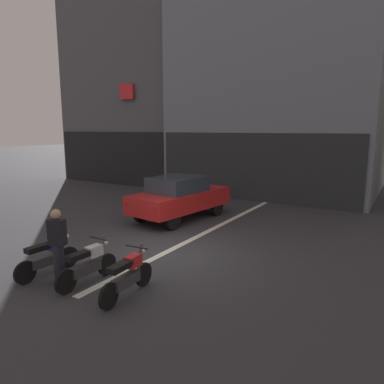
# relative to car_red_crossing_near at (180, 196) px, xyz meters

# --- Properties ---
(ground_plane) EXTENTS (120.00, 120.00, 0.00)m
(ground_plane) POSITION_rel_car_red_crossing_near_xyz_m (1.71, -3.43, -0.89)
(ground_plane) COLOR #333338
(lane_centre_line) EXTENTS (0.20, 18.00, 0.01)m
(lane_centre_line) POSITION_rel_car_red_crossing_near_xyz_m (1.71, 2.57, -0.88)
(lane_centre_line) COLOR silver
(lane_centre_line) RESTS_ON ground
(building_corner_left) EXTENTS (10.04, 9.03, 19.82)m
(building_corner_left) POSITION_rel_car_red_crossing_near_xyz_m (-7.93, 9.64, 9.01)
(building_corner_left) COLOR #56565B
(building_corner_left) RESTS_ON ground
(building_mid_block) EXTENTS (10.21, 9.88, 12.06)m
(building_mid_block) POSITION_rel_car_red_crossing_near_xyz_m (0.92, 9.64, 5.13)
(building_mid_block) COLOR gray
(building_mid_block) RESTS_ON ground
(car_red_crossing_near) EXTENTS (2.26, 4.29, 1.64)m
(car_red_crossing_near) POSITION_rel_car_red_crossing_near_xyz_m (0.00, 0.00, 0.00)
(car_red_crossing_near) COLOR black
(car_red_crossing_near) RESTS_ON ground
(motorcycle_blue_row_leftmost) EXTENTS (0.55, 1.67, 0.98)m
(motorcycle_blue_row_leftmost) POSITION_rel_car_red_crossing_near_xyz_m (0.26, -5.96, -0.43)
(motorcycle_blue_row_leftmost) COLOR black
(motorcycle_blue_row_leftmost) RESTS_ON ground
(motorcycle_white_row_left_mid) EXTENTS (0.55, 1.67, 0.98)m
(motorcycle_white_row_left_mid) POSITION_rel_car_red_crossing_near_xyz_m (1.42, -5.81, -0.43)
(motorcycle_white_row_left_mid) COLOR black
(motorcycle_white_row_left_mid) RESTS_ON ground
(motorcycle_red_row_centre) EXTENTS (0.55, 1.67, 0.98)m
(motorcycle_red_row_centre) POSITION_rel_car_red_crossing_near_xyz_m (2.58, -5.81, -0.43)
(motorcycle_red_row_centre) COLOR black
(motorcycle_red_row_centre) RESTS_ON ground
(person_by_motorcycles) EXTENTS (0.41, 0.31, 1.67)m
(person_by_motorcycles) POSITION_rel_car_red_crossing_near_xyz_m (0.80, -6.08, -0.03)
(person_by_motorcycles) COLOR #23232D
(person_by_motorcycles) RESTS_ON ground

